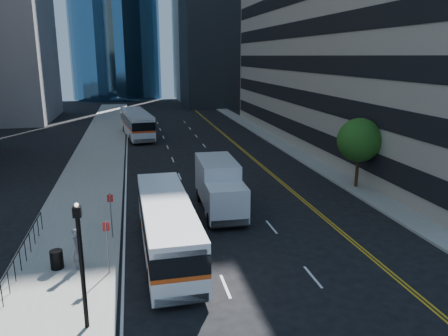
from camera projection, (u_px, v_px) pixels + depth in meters
name	position (u px, v px, depth m)	size (l,w,h in m)	color
ground	(274.00, 242.00, 23.17)	(160.00, 160.00, 0.00)	black
sidewalk_west	(100.00, 151.00, 44.75)	(5.00, 90.00, 0.15)	gray
sidewalk_east	(281.00, 144.00, 48.63)	(2.00, 90.00, 0.15)	gray
parking_garage	(432.00, 28.00, 46.82)	(30.00, 50.00, 25.00)	#9E9384
street_tree	(359.00, 140.00, 31.63)	(3.20, 3.20, 5.10)	#332114
lamp_post	(81.00, 261.00, 15.01)	(0.28, 0.28, 4.56)	black
bus_front	(167.00, 225.00, 21.45)	(2.56, 10.70, 2.75)	white
bus_rear	(137.00, 123.00, 52.81)	(3.98, 12.04, 3.05)	silver
box_truck	(219.00, 186.00, 27.27)	(2.43, 6.69, 3.18)	silver
trash_can	(57.00, 259.00, 19.87)	(0.58, 0.58, 0.87)	black
pedestrian	(78.00, 248.00, 19.79)	(0.69, 0.45, 1.90)	#53545A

